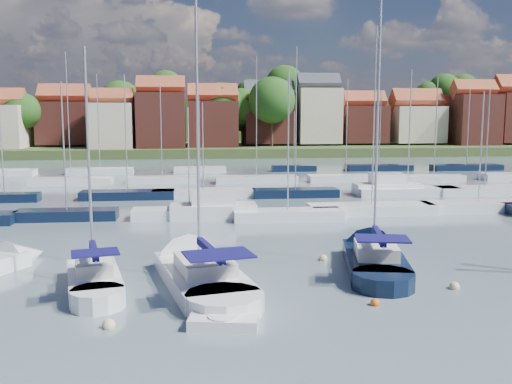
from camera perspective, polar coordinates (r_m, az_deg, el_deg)
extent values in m
plane|color=#4B5D66|center=(66.99, -0.28, 0.54)|extent=(260.00, 260.00, 0.00)
cube|color=white|center=(29.36, -15.89, -8.82)|extent=(3.66, 6.23, 1.20)
cone|color=white|center=(32.87, -16.24, -7.05)|extent=(3.00, 3.31, 2.43)
cylinder|color=white|center=(26.57, -15.54, -10.58)|extent=(2.91, 2.91, 1.20)
cube|color=silver|center=(28.71, -15.92, -7.23)|extent=(2.20, 2.75, 0.70)
cylinder|color=#B2B2B7|center=(28.66, -16.38, 2.99)|extent=(0.14, 0.14, 10.81)
cylinder|color=#B2B2B7|center=(27.72, -15.89, -5.96)|extent=(0.82, 3.18, 0.10)
cube|color=#110F4C|center=(27.69, -15.90, -5.65)|extent=(0.98, 3.07, 0.35)
cube|color=#110F4C|center=(26.63, -15.79, -5.85)|extent=(2.34, 1.88, 0.08)
cube|color=white|center=(28.96, -5.41, -8.78)|extent=(5.21, 8.90, 1.20)
cone|color=white|center=(33.88, -7.45, -6.35)|extent=(4.28, 4.72, 3.48)
cylinder|color=white|center=(25.11, -3.17, -11.39)|extent=(4.15, 4.15, 1.20)
cube|color=silver|center=(28.16, -5.16, -7.25)|extent=(3.13, 3.92, 0.70)
cylinder|color=#B2B2B7|center=(28.32, -5.90, 7.92)|extent=(0.14, 0.14, 15.45)
cylinder|color=#B2B2B7|center=(26.86, -4.60, -6.12)|extent=(1.11, 4.55, 0.10)
cube|color=#110F4C|center=(26.82, -4.60, -5.81)|extent=(1.25, 4.36, 0.35)
cube|color=#110F4C|center=(25.37, -3.77, -6.25)|extent=(3.34, 2.68, 0.08)
cube|color=black|center=(32.41, 11.77, -7.11)|extent=(4.48, 7.86, 1.20)
cone|color=black|center=(36.87, 10.97, -5.26)|extent=(3.73, 4.14, 3.08)
cylinder|color=black|center=(28.87, 12.59, -8.99)|extent=(3.63, 3.63, 1.20)
cube|color=silver|center=(31.68, 11.92, -5.69)|extent=(2.72, 3.45, 0.70)
cylinder|color=#B2B2B7|center=(31.85, 12.05, 6.48)|extent=(0.14, 0.14, 14.02)
cylinder|color=#B2B2B7|center=(30.50, 12.18, -4.58)|extent=(0.91, 4.05, 0.10)
cube|color=#110F4C|center=(30.47, 12.19, -4.31)|extent=(1.06, 3.89, 0.35)
cube|color=#110F4C|center=(29.14, 12.51, -4.57)|extent=(2.93, 2.33, 0.08)
cone|color=white|center=(36.04, -22.05, -6.00)|extent=(3.51, 3.66, 2.43)
cube|color=white|center=(23.44, -3.27, -12.97)|extent=(2.94, 1.74, 0.54)
cylinder|color=white|center=(23.38, -3.27, -12.62)|extent=(1.28, 1.28, 0.35)
sphere|color=beige|center=(24.19, -14.50, -13.03)|extent=(0.55, 0.55, 0.55)
sphere|color=#D85914|center=(26.91, -7.22, -10.68)|extent=(0.42, 0.42, 0.42)
sphere|color=#D85914|center=(26.57, 11.81, -11.03)|extent=(0.42, 0.42, 0.42)
sphere|color=beige|center=(33.82, 6.75, -6.80)|extent=(0.49, 0.49, 0.49)
sphere|color=beige|center=(29.95, 19.21, -9.13)|extent=(0.51, 0.51, 0.51)
cube|color=black|center=(48.49, -18.39, -2.26)|extent=(8.01, 2.24, 1.00)
cylinder|color=#B2B2B7|center=(47.87, -18.67, 4.33)|extent=(0.12, 0.12, 10.16)
cube|color=white|center=(47.03, -6.67, -2.21)|extent=(9.22, 2.58, 1.00)
cylinder|color=#B2B2B7|center=(46.45, -6.76, 3.37)|extent=(0.12, 0.12, 8.18)
cube|color=white|center=(46.05, 3.20, -2.39)|extent=(8.78, 2.46, 1.00)
cylinder|color=#B2B2B7|center=(45.37, 3.25, 5.13)|extent=(0.12, 0.12, 11.06)
cube|color=white|center=(49.78, 11.48, -1.76)|extent=(10.79, 3.02, 1.00)
cylinder|color=#B2B2B7|center=(49.11, 11.73, 7.41)|extent=(0.12, 0.12, 14.87)
cube|color=white|center=(53.83, 21.31, -1.43)|extent=(10.13, 2.84, 1.00)
cylinder|color=#B2B2B7|center=(53.29, 21.60, 4.20)|extent=(0.12, 0.12, 9.59)
cube|color=white|center=(46.82, -4.28, -2.04)|extent=(7.00, 2.60, 1.40)
cube|color=white|center=(46.65, -4.29, -0.71)|extent=(3.50, 2.20, 1.30)
cube|color=black|center=(60.59, -23.83, -0.58)|extent=(6.54, 1.83, 1.00)
cylinder|color=#B2B2B7|center=(60.11, -24.10, 4.31)|extent=(0.12, 0.12, 9.37)
cube|color=black|center=(58.72, -12.71, -0.35)|extent=(9.30, 2.60, 1.00)
cylinder|color=#B2B2B7|center=(58.18, -12.89, 5.75)|extent=(0.12, 0.12, 11.48)
cube|color=white|center=(58.70, -5.27, -0.19)|extent=(10.40, 2.91, 1.00)
cylinder|color=#B2B2B7|center=(58.22, -5.33, 4.57)|extent=(0.12, 0.12, 8.77)
cube|color=black|center=(58.86, 3.95, -0.16)|extent=(8.80, 2.46, 1.00)
cylinder|color=#B2B2B7|center=(58.29, 4.02, 7.33)|extent=(0.12, 0.12, 14.33)
cube|color=white|center=(61.93, 14.89, 0.00)|extent=(10.73, 3.00, 1.00)
cylinder|color=#B2B2B7|center=(61.41, 15.11, 6.08)|extent=(0.12, 0.12, 12.14)
cube|color=white|center=(65.24, 21.88, 0.08)|extent=(10.48, 2.93, 1.00)
cylinder|color=#B2B2B7|center=(64.78, 22.14, 5.03)|extent=(0.12, 0.12, 10.28)
cube|color=white|center=(62.03, 12.95, 0.21)|extent=(7.00, 2.60, 1.40)
cube|color=white|center=(61.90, 12.98, 1.22)|extent=(3.50, 2.20, 1.30)
cube|color=white|center=(72.37, -18.01, 0.97)|extent=(9.71, 2.72, 1.00)
cylinder|color=#B2B2B7|center=(71.90, -18.28, 7.27)|extent=(0.12, 0.12, 14.88)
cube|color=white|center=(71.21, -9.36, 1.15)|extent=(8.49, 2.38, 1.00)
cylinder|color=#B2B2B7|center=(70.77, -9.47, 6.11)|extent=(0.12, 0.12, 11.31)
cube|color=white|center=(70.76, 0.05, 1.21)|extent=(10.16, 2.85, 1.00)
cylinder|color=#B2B2B7|center=(70.29, 0.05, 7.54)|extent=(0.12, 0.12, 14.59)
cube|color=white|center=(72.97, 8.96, 1.32)|extent=(9.53, 2.67, 1.00)
cylinder|color=#B2B2B7|center=(72.53, 9.07, 6.39)|extent=(0.12, 0.12, 11.91)
cube|color=white|center=(75.28, 17.34, 1.25)|extent=(7.62, 2.13, 1.00)
cylinder|color=#B2B2B7|center=(74.85, 17.55, 6.25)|extent=(0.12, 0.12, 12.13)
cube|color=white|center=(84.17, -15.32, 1.99)|extent=(9.24, 2.59, 1.00)
cylinder|color=#B2B2B7|center=(83.78, -15.50, 6.82)|extent=(0.12, 0.12, 13.17)
cube|color=white|center=(83.81, -5.62, 2.21)|extent=(7.57, 2.12, 1.00)
cylinder|color=#B2B2B7|center=(83.45, -5.68, 6.05)|extent=(0.12, 0.12, 10.24)
cube|color=black|center=(85.24, 3.81, 2.32)|extent=(6.58, 1.84, 1.00)
cylinder|color=#B2B2B7|center=(84.92, 3.84, 5.35)|extent=(0.12, 0.12, 8.01)
cube|color=black|center=(88.35, 12.20, 2.36)|extent=(9.92, 2.78, 1.00)
cylinder|color=#B2B2B7|center=(88.00, 12.31, 6.22)|extent=(0.12, 0.12, 10.92)
cube|color=black|center=(92.46, 20.28, 2.29)|extent=(10.55, 2.95, 1.00)
cylinder|color=#B2B2B7|center=(92.12, 20.47, 6.16)|extent=(0.12, 0.12, 11.51)
cube|color=#3C4924|center=(143.50, -3.40, 4.54)|extent=(200.00, 70.00, 3.00)
cube|color=#3C4924|center=(168.28, -3.82, 6.62)|extent=(200.00, 60.00, 14.00)
cube|color=beige|center=(124.32, -24.07, 5.95)|extent=(9.35, 10.04, 8.56)
cube|color=brown|center=(124.32, -24.21, 8.44)|extent=(9.54, 4.63, 4.63)
cube|color=brown|center=(126.81, -18.47, 6.56)|extent=(10.37, 9.97, 8.73)
cube|color=brown|center=(126.85, -18.58, 9.10)|extent=(10.57, 5.13, 5.13)
cube|color=beige|center=(116.25, -14.09, 6.40)|extent=(8.09, 8.80, 8.96)
cube|color=brown|center=(116.26, -14.18, 9.10)|extent=(8.25, 4.00, 4.00)
cube|color=brown|center=(116.24, -9.42, 7.03)|extent=(9.36, 10.17, 10.97)
cube|color=brown|center=(116.35, -9.50, 10.29)|extent=(9.54, 4.63, 4.63)
cube|color=brown|center=(117.84, -4.32, 6.74)|extent=(9.90, 8.56, 9.42)
cube|color=brown|center=(117.87, -4.35, 9.62)|extent=(10.10, 4.90, 4.90)
cube|color=brown|center=(123.78, 1.27, 7.11)|extent=(10.59, 8.93, 9.49)
cube|color=#383A42|center=(123.85, 1.28, 9.91)|extent=(10.80, 5.24, 5.24)
cube|color=beige|center=(124.74, 6.20, 7.57)|extent=(9.01, 8.61, 11.65)
cube|color=#383A42|center=(124.90, 6.25, 10.75)|extent=(9.19, 4.46, 4.46)
cube|color=brown|center=(128.53, 10.67, 6.67)|extent=(9.10, 9.34, 8.00)
cube|color=brown|center=(128.54, 10.73, 8.95)|extent=(9.28, 4.50, 4.50)
cube|color=beige|center=(132.02, 15.66, 6.52)|extent=(10.86, 9.59, 7.88)
cube|color=brown|center=(132.03, 15.74, 8.80)|extent=(11.07, 5.37, 5.37)
cube|color=brown|center=(134.40, 20.81, 6.72)|extent=(9.18, 9.96, 10.97)
cube|color=brown|center=(134.50, 20.95, 9.54)|extent=(9.36, 4.54, 4.54)
cylinder|color=#382619|center=(155.20, 18.23, 7.45)|extent=(0.50, 0.50, 4.47)
sphere|color=#27551A|center=(155.31, 18.32, 9.69)|extent=(8.18, 8.18, 8.18)
cylinder|color=#382619|center=(122.55, -1.32, 5.64)|extent=(0.50, 0.50, 4.46)
sphere|color=#27551A|center=(122.47, -1.33, 8.47)|extent=(8.15, 8.15, 8.15)
cylinder|color=#382619|center=(141.50, 2.86, 7.85)|extent=(0.50, 0.50, 5.15)
sphere|color=#27551A|center=(141.67, 2.88, 10.68)|extent=(9.41, 9.41, 9.41)
cylinder|color=#382619|center=(142.59, -8.91, 7.81)|extent=(0.50, 0.50, 4.56)
sphere|color=#27551A|center=(142.73, -8.96, 10.29)|extent=(8.34, 8.34, 8.34)
cylinder|color=#382619|center=(132.46, -13.31, 5.75)|extent=(0.50, 0.50, 5.15)
sphere|color=#27551A|center=(132.42, -13.41, 8.78)|extent=(9.42, 9.42, 9.42)
cylinder|color=#382619|center=(137.22, -19.69, 6.65)|extent=(0.50, 0.50, 3.42)
sphere|color=#27551A|center=(137.24, -19.78, 8.59)|extent=(6.26, 6.26, 6.26)
cylinder|color=#382619|center=(132.50, 2.83, 5.65)|extent=(0.50, 0.50, 3.77)
sphere|color=#27551A|center=(132.41, 2.84, 7.86)|extent=(6.89, 6.89, 6.89)
cylinder|color=#382619|center=(118.18, 1.60, 5.75)|extent=(0.50, 0.50, 5.21)
sphere|color=#27551A|center=(118.14, 1.61, 9.18)|extent=(9.53, 9.53, 9.53)
cylinder|color=#382619|center=(145.11, 22.25, 5.11)|extent=(0.50, 0.50, 2.97)
sphere|color=#27551A|center=(145.01, 22.33, 6.71)|extent=(5.44, 5.44, 5.44)
cylinder|color=#382619|center=(120.08, -3.44, 5.68)|extent=(0.50, 0.50, 4.84)
sphere|color=#27551A|center=(120.01, -3.46, 8.82)|extent=(8.85, 8.85, 8.85)
cylinder|color=#382619|center=(153.76, 16.79, 7.38)|extent=(0.50, 0.50, 3.72)
sphere|color=#27551A|center=(153.83, 16.86, 9.26)|extent=(6.80, 6.80, 6.80)
cylinder|color=#382619|center=(134.80, 20.81, 5.25)|extent=(0.50, 0.50, 4.05)
sphere|color=#27551A|center=(134.72, 20.92, 7.58)|extent=(7.40, 7.40, 7.40)
cylinder|color=#382619|center=(123.83, -22.22, 4.99)|extent=(0.50, 0.50, 4.00)
sphere|color=#27551A|center=(123.74, -22.35, 7.50)|extent=(7.32, 7.32, 7.32)
cylinder|color=#382619|center=(140.06, -0.53, 7.59)|extent=(0.50, 0.50, 3.93)
sphere|color=#27551A|center=(140.14, -0.54, 9.77)|extent=(7.19, 7.19, 7.19)
cylinder|color=#382619|center=(131.79, 10.44, 5.53)|extent=(0.50, 0.50, 3.82)
sphere|color=#27551A|center=(131.69, 10.50, 7.79)|extent=(6.99, 6.99, 6.99)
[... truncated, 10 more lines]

